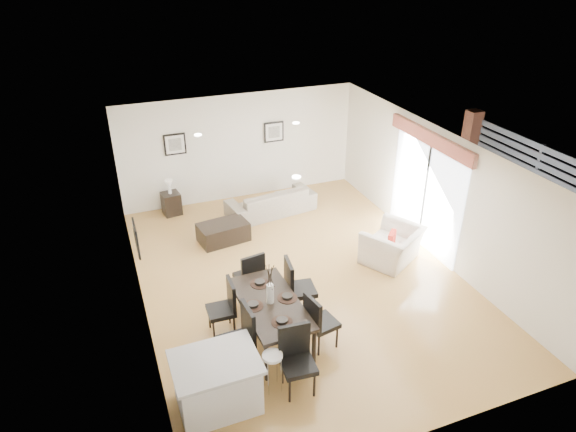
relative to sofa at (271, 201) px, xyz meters
name	(u,v)px	position (x,y,z in m)	size (l,w,h in m)	color
ground	(300,277)	(-0.39, -2.82, -0.32)	(8.00, 8.00, 0.00)	#B6814A
wall_back	(240,147)	(-0.39, 1.18, 1.03)	(6.00, 0.04, 2.70)	white
wall_front	(425,362)	(-0.39, -6.82, 1.03)	(6.00, 0.04, 2.70)	white
wall_left	(136,248)	(-3.39, -2.82, 1.03)	(0.04, 8.00, 2.70)	white
wall_right	(436,193)	(2.61, -2.82, 1.03)	(0.04, 8.00, 2.70)	white
ceiling	(302,150)	(-0.39, -2.82, 2.38)	(6.00, 8.00, 0.02)	white
sofa	(271,201)	(0.00, 0.00, 0.00)	(2.16, 0.84, 0.63)	gray
armchair	(392,245)	(1.62, -2.93, 0.06)	(1.15, 1.01, 0.75)	silver
courtyard_plant_a	(552,230)	(5.31, -3.56, -0.02)	(0.52, 0.45, 0.58)	#3E622A
courtyard_plant_b	(497,204)	(5.04, -2.12, 0.00)	(0.35, 0.35, 0.63)	#3E622A
dining_table	(270,306)	(-1.52, -4.28, 0.36)	(0.95, 1.83, 0.75)	black
dining_chair_wnear	(241,335)	(-2.15, -4.72, 0.30)	(0.53, 0.53, 1.11)	black
dining_chair_wfar	(226,304)	(-2.15, -3.83, 0.24)	(0.46, 0.46, 1.00)	black
dining_chair_enear	(318,319)	(-0.88, -4.75, 0.25)	(0.53, 0.53, 1.01)	black
dining_chair_efar	(296,285)	(-0.89, -3.81, 0.30)	(0.56, 0.56, 1.11)	black
dining_chair_head	(296,355)	(-1.51, -5.39, 0.28)	(0.51, 0.51, 1.06)	black
dining_chair_foot	(251,274)	(-1.50, -3.16, 0.26)	(0.53, 0.53, 1.03)	black
vase	(270,287)	(-1.52, -4.28, 0.73)	(0.92, 1.41, 0.71)	white
coffee_table	(223,232)	(-1.43, -0.88, -0.10)	(1.07, 0.64, 0.43)	black
side_table	(171,203)	(-2.28, 0.83, -0.04)	(0.41, 0.41, 0.55)	black
table_lamp	(169,185)	(-2.28, 0.83, 0.46)	(0.18, 0.18, 0.35)	white
cushion	(392,239)	(1.51, -3.04, 0.28)	(0.33, 0.10, 0.33)	#AE2116
kitchen_island	(217,383)	(-2.69, -5.33, 0.11)	(1.21, 0.93, 0.84)	silver
bar_stool	(272,360)	(-1.86, -5.33, 0.25)	(0.30, 0.30, 0.66)	white
framed_print_back_left	(175,144)	(-1.99, 1.15, 1.33)	(0.52, 0.04, 0.52)	black
framed_print_back_right	(274,132)	(0.51, 1.15, 1.33)	(0.52, 0.04, 0.52)	black
framed_print_left_wall	(136,238)	(-3.36, -3.02, 1.33)	(0.04, 0.52, 0.52)	black
sliding_door	(427,174)	(2.56, -2.52, 1.35)	(0.12, 2.70, 2.57)	white
courtyard	(522,174)	(5.77, -1.95, 0.61)	(6.00, 6.00, 2.00)	gray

